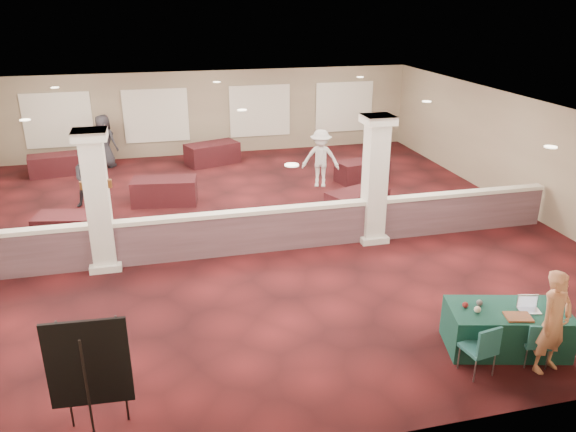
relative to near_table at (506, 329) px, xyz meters
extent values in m
plane|color=#441113|center=(-3.50, 6.50, -0.39)|extent=(16.00, 16.00, 0.00)
cube|color=#7E6B57|center=(-3.50, 14.50, 1.21)|extent=(16.00, 0.04, 3.20)
cube|color=#7E6B57|center=(-3.50, -1.50, 1.21)|extent=(16.00, 0.04, 3.20)
cube|color=#7E6B57|center=(4.50, 6.50, 1.21)|extent=(0.04, 16.00, 3.20)
cube|color=white|center=(-3.50, 6.50, 2.81)|extent=(16.00, 16.00, 0.02)
cube|color=#4D343A|center=(-3.50, 5.00, 0.11)|extent=(15.60, 0.20, 1.00)
cube|color=silver|center=(-3.50, 5.00, 0.66)|extent=(15.60, 0.28, 0.10)
cube|color=silver|center=(-7.00, 5.00, 1.21)|extent=(0.50, 0.50, 3.20)
cube|color=silver|center=(-7.00, 5.00, -0.31)|extent=(0.70, 0.70, 0.16)
cube|color=silver|center=(-7.00, 5.00, 2.71)|extent=(0.72, 0.72, 0.20)
cube|color=silver|center=(-0.50, 5.00, 1.21)|extent=(0.50, 0.50, 3.20)
cube|color=silver|center=(-0.50, 5.00, -0.31)|extent=(0.70, 0.70, 0.16)
cube|color=silver|center=(-0.50, 5.00, 2.71)|extent=(0.72, 0.72, 0.20)
cylinder|color=brown|center=(-7.28, 5.00, 1.61)|extent=(0.12, 0.12, 0.18)
cylinder|color=white|center=(-7.28, 5.00, 1.61)|extent=(0.09, 0.09, 0.10)
cylinder|color=brown|center=(-6.72, 5.00, 1.61)|extent=(0.12, 0.12, 0.18)
cylinder|color=white|center=(-6.72, 5.00, 1.61)|extent=(0.09, 0.09, 0.10)
cube|color=#0E3529|center=(0.00, 0.00, 0.00)|extent=(2.21, 1.48, 0.78)
cube|color=#205C5D|center=(0.22, -0.50, 0.02)|extent=(0.53, 0.53, 0.05)
cube|color=#205C5D|center=(0.15, -0.68, 0.24)|extent=(0.39, 0.18, 0.40)
cylinder|color=gray|center=(0.00, -0.60, -0.20)|extent=(0.03, 0.03, 0.38)
cylinder|color=gray|center=(0.32, -0.72, -0.20)|extent=(0.03, 0.03, 0.38)
cylinder|color=gray|center=(0.12, -0.28, -0.20)|extent=(0.03, 0.03, 0.38)
cylinder|color=gray|center=(0.44, -0.40, -0.20)|extent=(0.03, 0.03, 0.38)
cube|color=#205C5D|center=(-0.86, -0.50, 0.07)|extent=(0.54, 0.54, 0.06)
cube|color=#205C5D|center=(-0.83, -0.71, 0.33)|extent=(0.45, 0.13, 0.45)
cylinder|color=gray|center=(-1.02, -0.72, -0.17)|extent=(0.03, 0.03, 0.43)
cylinder|color=gray|center=(-0.64, -0.66, -0.17)|extent=(0.03, 0.03, 0.43)
cylinder|color=gray|center=(-1.09, -0.34, -0.17)|extent=(0.03, 0.03, 0.43)
cylinder|color=gray|center=(-0.71, -0.28, -0.17)|extent=(0.03, 0.03, 0.43)
cube|color=black|center=(-6.82, -0.50, 0.83)|extent=(1.11, 0.13, 1.32)
cylinder|color=black|center=(-7.19, -0.23, 0.49)|extent=(0.04, 0.04, 1.77)
cylinder|color=black|center=(-6.42, -0.28, 0.49)|extent=(0.04, 0.04, 1.77)
cylinder|color=black|center=(-6.84, -0.78, 0.49)|extent=(0.04, 0.04, 1.77)
imported|color=#E68364|center=(0.32, -0.70, 0.51)|extent=(0.74, 0.59, 1.80)
cube|color=black|center=(-7.90, 6.80, -0.04)|extent=(1.86, 1.19, 0.70)
cube|color=black|center=(-5.50, 9.05, -0.01)|extent=(2.00, 1.21, 0.76)
cube|color=black|center=(-0.23, 6.80, -0.04)|extent=(1.93, 1.45, 0.70)
cube|color=black|center=(-9.07, 12.93, -0.04)|extent=(1.86, 1.13, 0.71)
cube|color=black|center=(-3.61, 13.00, 0.00)|extent=(2.11, 1.53, 0.77)
cube|color=black|center=(1.03, 9.70, -0.04)|extent=(1.85, 1.21, 0.69)
imported|color=black|center=(-7.65, 9.36, 0.46)|extent=(0.88, 0.58, 1.70)
imported|color=silver|center=(-0.50, 9.50, 0.55)|extent=(1.31, 0.94, 1.87)
imported|color=black|center=(2.92, 12.50, 0.44)|extent=(1.08, 0.86, 1.66)
imported|color=black|center=(-7.40, 13.50, 0.57)|extent=(1.07, 0.93, 1.91)
cube|color=silver|center=(0.30, -0.13, 0.40)|extent=(0.40, 0.32, 0.02)
cube|color=silver|center=(0.33, -0.01, 0.53)|extent=(0.34, 0.10, 0.23)
cube|color=silver|center=(0.32, -0.02, 0.51)|extent=(0.31, 0.08, 0.20)
cube|color=#BC581E|center=(-0.01, -0.27, 0.40)|extent=(0.49, 0.42, 0.03)
sphere|color=beige|center=(-0.59, 0.04, 0.45)|extent=(0.12, 0.12, 0.12)
sphere|color=maroon|center=(-0.71, 0.24, 0.44)|extent=(0.11, 0.11, 0.11)
sphere|color=#55555A|center=(-0.43, 0.24, 0.44)|extent=(0.11, 0.11, 0.11)
cube|color=red|center=(0.60, -0.46, 0.40)|extent=(0.13, 0.06, 0.01)
camera|label=1|loc=(-5.73, -7.25, 5.42)|focal=35.00mm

